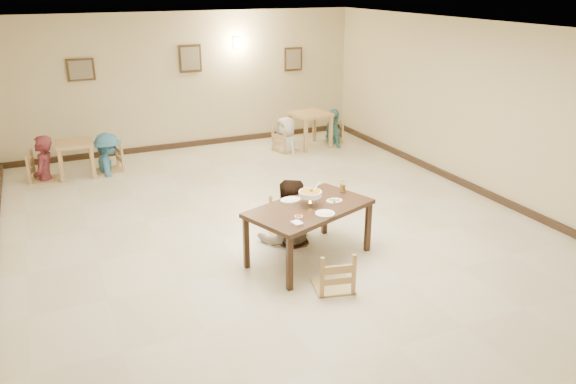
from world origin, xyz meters
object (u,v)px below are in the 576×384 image
chair_near (334,251)px  bg_diner_c (286,117)px  main_diner (288,179)px  bg_table_right (310,119)px  bg_chair_rl (286,129)px  bg_diner_a (39,136)px  curry_warmer (310,194)px  bg_table_left (75,149)px  bg_chair_ll (42,153)px  bg_chair_lr (107,146)px  bg_diner_b (105,133)px  bg_diner_d (334,109)px  main_table (309,212)px  bg_chair_rr (334,124)px  chair_far (286,203)px  drink_glass (343,187)px

chair_near → bg_diner_c: size_ratio=0.66×
main_diner → chair_near: bearing=100.8°
bg_table_right → bg_chair_rl: size_ratio=0.88×
bg_chair_rl → bg_diner_a: size_ratio=0.57×
curry_warmer → bg_table_right: 5.53m
bg_table_left → bg_chair_ll: (-0.60, -0.01, -0.02)m
bg_diner_c → bg_diner_a: bearing=-101.5°
bg_chair_lr → bg_diner_b: (-0.00, -0.00, 0.26)m
curry_warmer → bg_chair_lr: 5.42m
chair_near → bg_table_left: (-2.54, 5.83, 0.05)m
bg_table_left → bg_table_right: bearing=-0.4°
curry_warmer → bg_chair_lr: bearing=112.1°
bg_diner_d → bg_table_left: bearing=102.2°
bg_chair_lr → bg_chair_rl: bearing=80.8°
main_table → main_diner: size_ratio=0.99×
bg_diner_c → bg_chair_lr: bearing=-102.6°
chair_near → bg_chair_rr: bearing=-105.0°
chair_near → bg_chair_lr: bg_chair_lr is taller
chair_far → bg_diner_b: bearing=133.1°
bg_diner_d → bg_chair_ll: bearing=102.3°
main_table → drink_glass: drink_glass is taller
main_diner → bg_table_right: (2.50, 4.31, -0.30)m
bg_diner_d → bg_table_right: bearing=107.7°
curry_warmer → bg_chair_rl: size_ratio=0.35×
bg_table_left → bg_diner_a: (-0.60, -0.01, 0.33)m
drink_glass → bg_diner_a: (-3.87, 4.71, 0.02)m
main_table → bg_diner_a: 5.93m
bg_chair_lr → bg_diner_d: size_ratio=0.66×
chair_near → drink_glass: 1.37m
chair_near → bg_chair_lr: 6.18m
drink_glass → bg_diner_b: bearing=119.3°
main_diner → bg_diner_d: bearing=-113.0°
main_diner → bg_diner_a: size_ratio=1.08×
main_diner → bg_diner_b: 4.81m
chair_far → bg_diner_d: size_ratio=0.67×
chair_near → drink_glass: chair_near is taller
bg_chair_rl → bg_diner_c: 0.28m
bg_diner_a → bg_diner_b: bg_diner_a is taller
curry_warmer → bg_table_right: bearing=63.6°
chair_near → bg_diner_d: (3.19, 5.86, 0.30)m
bg_chair_rr → main_diner: bearing=-15.2°
curry_warmer → bg_diner_c: (1.81, 4.87, -0.17)m
main_table → chair_near: (-0.06, -0.82, -0.19)m
bg_chair_ll → curry_warmer: bearing=-134.9°
chair_far → chair_near: 1.58m
main_table → bg_chair_rr: bearing=38.0°
bg_chair_ll → drink_glass: bearing=-128.5°
main_table → bg_diner_c: bearing=49.2°
bg_chair_ll → bg_chair_rr: 6.33m
bg_chair_lr → bg_chair_rr: size_ratio=1.17×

